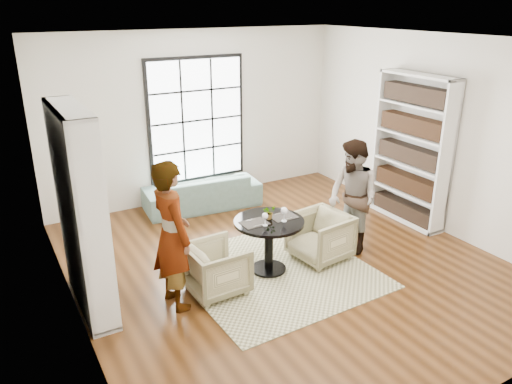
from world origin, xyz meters
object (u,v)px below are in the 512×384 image
wine_glass_left (265,217)px  flower_centerpiece (269,212)px  armchair_right (320,237)px  person_right (353,197)px  sofa (202,191)px  person_left (172,236)px  pedestal_table (269,234)px  wine_glass_right (284,211)px  armchair_left (217,268)px

wine_glass_left → flower_centerpiece: size_ratio=0.94×
wine_glass_left → armchair_right: bearing=3.3°
person_right → wine_glass_left: (-1.48, -0.05, 0.04)m
sofa → flower_centerpiece: (-0.10, -2.45, 0.54)m
person_left → wine_glass_left: (1.25, 0.01, -0.04)m
sofa → person_right: 2.88m
flower_centerpiece → pedestal_table: bearing=-118.5°
sofa → person_left: (-1.51, -2.63, 0.61)m
pedestal_table → person_right: 1.38m
pedestal_table → sofa: pedestal_table is taller
wine_glass_left → wine_glass_right: (0.28, -0.01, 0.02)m
armchair_left → person_left: size_ratio=0.39×
person_right → flower_centerpiece: person_right is taller
person_right → wine_glass_left: 1.48m
wine_glass_right → armchair_right: bearing=5.3°
person_left → wine_glass_right: (1.54, 0.01, -0.02)m
pedestal_table → armchair_left: size_ratio=1.31×
sofa → flower_centerpiece: 2.51m
person_right → flower_centerpiece: (-1.32, 0.11, 0.01)m
armchair_right → wine_glass_left: wine_glass_left is taller
person_left → armchair_left: bearing=-95.6°
sofa → flower_centerpiece: flower_centerpiece is taller
sofa → wine_glass_left: 2.69m
sofa → wine_glass_right: 2.68m
person_left → person_right: (2.73, 0.07, -0.08)m
sofa → person_left: size_ratio=1.11×
person_left → wine_glass_right: size_ratio=9.10×
sofa → person_right: bearing=120.7°
armchair_left → person_right: bearing=-90.6°
wine_glass_right → flower_centerpiece: wine_glass_right is taller
person_right → wine_glass_left: bearing=-88.5°
armchair_left → wine_glass_right: bearing=-91.9°
armchair_right → armchair_left: bearing=-94.7°
person_right → flower_centerpiece: 1.33m
wine_glass_right → person_right: bearing=2.9°
armchair_right → person_right: (0.55, 0.00, 0.48)m
pedestal_table → person_left: bearing=-174.8°
pedestal_table → flower_centerpiece: bearing=61.5°
person_left → flower_centerpiece: bearing=-88.4°
armchair_right → wine_glass_left: bearing=-93.7°
armchair_left → wine_glass_right: size_ratio=3.56×
person_right → armchair_right: bearing=-90.5°
pedestal_table → armchair_left: pedestal_table is taller
pedestal_table → wine_glass_right: 0.40m
pedestal_table → sofa: 2.52m
sofa → wine_glass_left: (-0.26, -2.61, 0.57)m
pedestal_table → sofa: size_ratio=0.46×
pedestal_table → flower_centerpiece: 0.30m
wine_glass_left → person_right: bearing=2.1°
person_left → flower_centerpiece: size_ratio=9.65×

